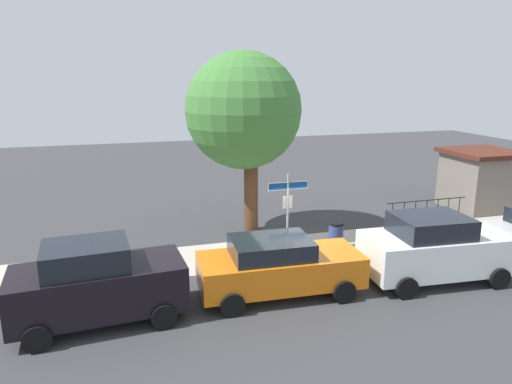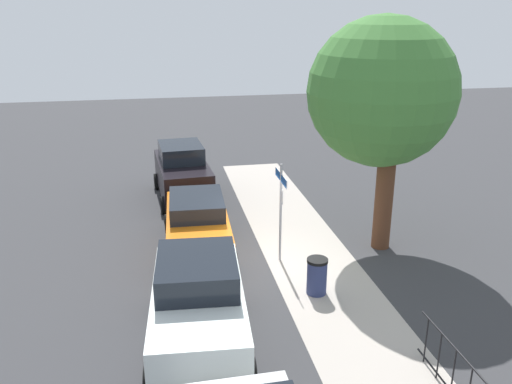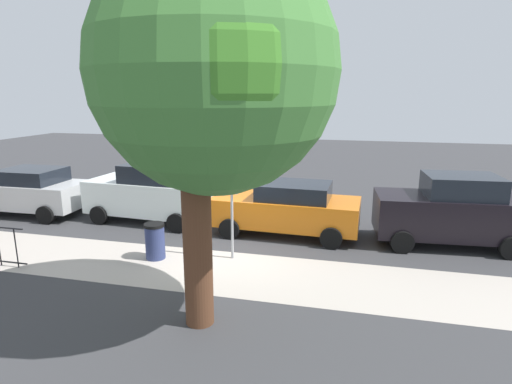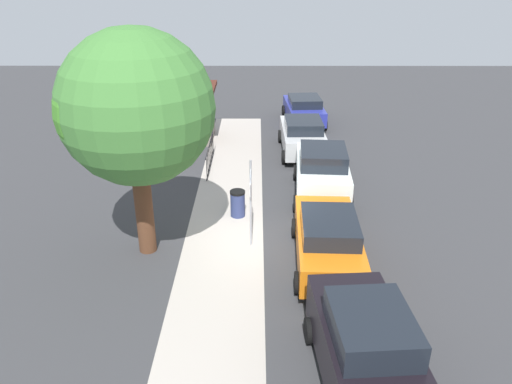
{
  "view_description": "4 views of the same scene",
  "coord_description": "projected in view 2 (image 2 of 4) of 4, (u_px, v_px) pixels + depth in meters",
  "views": [
    {
      "loc": [
        -5.27,
        -13.36,
        6.07
      ],
      "look_at": [
        -1.04,
        1.04,
        2.26
      ],
      "focal_mm": 32.81,
      "sensor_mm": 36.0,
      "label": 1
    },
    {
      "loc": [
        13.55,
        -2.93,
        7.11
      ],
      "look_at": [
        -1.28,
        -0.1,
        1.77
      ],
      "focal_mm": 37.22,
      "sensor_mm": 36.0,
      "label": 2
    },
    {
      "loc": [
        -3.27,
        10.6,
        4.38
      ],
      "look_at": [
        -0.79,
        0.32,
        1.86
      ],
      "focal_mm": 29.33,
      "sensor_mm": 36.0,
      "label": 3
    },
    {
      "loc": [
        -14.02,
        0.2,
        8.39
      ],
      "look_at": [
        -0.89,
        0.24,
        2.24
      ],
      "focal_mm": 34.8,
      "sensor_mm": 36.0,
      "label": 4
    }
  ],
  "objects": [
    {
      "name": "ground_plane",
      "position": [
        268.0,
        263.0,
        15.44
      ],
      "size": [
        60.0,
        60.0,
        0.0
      ],
      "primitive_type": "plane",
      "color": "#38383A"
    },
    {
      "name": "street_sign",
      "position": [
        281.0,
        196.0,
        14.98
      ],
      "size": [
        1.35,
        0.07,
        2.95
      ],
      "color": "#9EA0A5",
      "rests_on": "ground_plane"
    },
    {
      "name": "car_orange",
      "position": [
        197.0,
        224.0,
        15.98
      ],
      "size": [
        4.61,
        2.19,
        1.67
      ],
      "rotation": [
        0.0,
        0.0,
        -0.04
      ],
      "color": "orange",
      "rests_on": "ground_plane"
    },
    {
      "name": "car_black",
      "position": [
        182.0,
        172.0,
        20.33
      ],
      "size": [
        4.27,
        2.24,
        2.1
      ],
      "rotation": [
        0.0,
        0.0,
        0.07
      ],
      "color": "black",
      "rests_on": "ground_plane"
    },
    {
      "name": "trash_bin",
      "position": [
        317.0,
        276.0,
        13.7
      ],
      "size": [
        0.55,
        0.55,
        0.98
      ],
      "color": "navy",
      "rests_on": "ground_plane"
    },
    {
      "name": "sidewalk_strip",
      "position": [
        332.0,
        294.0,
        13.82
      ],
      "size": [
        24.0,
        2.6,
        0.0
      ],
      "primitive_type": "cube",
      "color": "#B3A89D",
      "rests_on": "ground_plane"
    },
    {
      "name": "car_white",
      "position": [
        198.0,
        305.0,
        11.41
      ],
      "size": [
        4.46,
        2.39,
        2.03
      ],
      "rotation": [
        0.0,
        0.0,
        -0.07
      ],
      "color": "white",
      "rests_on": "ground_plane"
    },
    {
      "name": "shade_tree",
      "position": [
        381.0,
        91.0,
        15.23
      ],
      "size": [
        4.33,
        4.33,
        6.91
      ],
      "color": "#563320",
      "rests_on": "ground_plane"
    }
  ]
}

